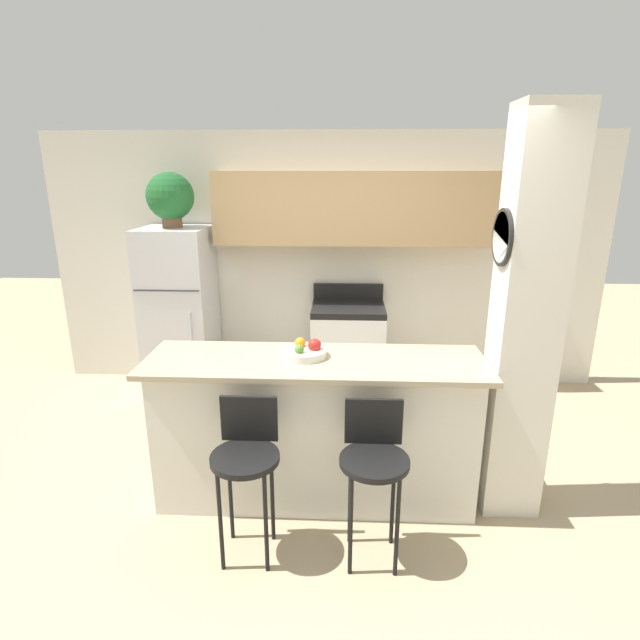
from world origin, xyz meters
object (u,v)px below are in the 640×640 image
object	(u,v)px
bar_stool_left	(246,456)
trash_bin	(232,382)
stove_range	(348,349)
bar_stool_right	(374,459)
potted_plant_on_fridge	(170,197)
refrigerator	(180,312)
fruit_bowl	(305,351)

from	to	relation	value
bar_stool_left	trash_bin	world-z (taller)	bar_stool_left
trash_bin	stove_range	bearing A→B (deg)	12.86
stove_range	bar_stool_right	size ratio (longest dim) A/B	1.14
bar_stool_left	potted_plant_on_fridge	bearing A→B (deg)	115.86
potted_plant_on_fridge	bar_stool_left	bearing A→B (deg)	-64.14
refrigerator	bar_stool_right	bearing A→B (deg)	-50.98
stove_range	bar_stool_left	size ratio (longest dim) A/B	1.14
potted_plant_on_fridge	trash_bin	bearing A→B (deg)	-22.12
fruit_bowl	trash_bin	distance (m)	1.85
bar_stool_left	fruit_bowl	size ratio (longest dim) A/B	3.22
bar_stool_left	potted_plant_on_fridge	world-z (taller)	potted_plant_on_fridge
refrigerator	stove_range	size ratio (longest dim) A/B	1.55
refrigerator	fruit_bowl	size ratio (longest dim) A/B	5.68
refrigerator	potted_plant_on_fridge	xyz separation A→B (m)	(-0.00, 0.00, 1.11)
potted_plant_on_fridge	fruit_bowl	world-z (taller)	potted_plant_on_fridge
trash_bin	refrigerator	bearing A→B (deg)	157.89
bar_stool_right	bar_stool_left	bearing A→B (deg)	180.00
bar_stool_left	bar_stool_right	size ratio (longest dim) A/B	1.00
refrigerator	potted_plant_on_fridge	bearing A→B (deg)	116.66
bar_stool_left	trash_bin	bearing A→B (deg)	104.99
refrigerator	stove_range	world-z (taller)	refrigerator
trash_bin	bar_stool_left	bearing A→B (deg)	-75.01
refrigerator	bar_stool_right	world-z (taller)	refrigerator
bar_stool_right	potted_plant_on_fridge	xyz separation A→B (m)	(-1.79, 2.21, 1.31)
refrigerator	stove_range	xyz separation A→B (m)	(1.66, 0.04, -0.37)
bar_stool_left	trash_bin	size ratio (longest dim) A/B	2.47
bar_stool_right	trash_bin	size ratio (longest dim) A/B	2.47
refrigerator	bar_stool_left	bearing A→B (deg)	-64.14
bar_stool_left	trash_bin	xyz separation A→B (m)	(-0.53, 1.99, -0.44)
stove_range	bar_stool_right	xyz separation A→B (m)	(0.13, -2.25, 0.17)
bar_stool_right	fruit_bowl	size ratio (longest dim) A/B	3.22
bar_stool_right	fruit_bowl	bearing A→B (deg)	126.10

